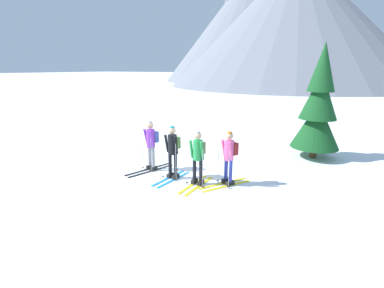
{
  "coord_description": "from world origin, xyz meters",
  "views": [
    {
      "loc": [
        4.09,
        -7.2,
        3.4
      ],
      "look_at": [
        0.09,
        0.41,
        1.05
      ],
      "focal_mm": 26.07,
      "sensor_mm": 36.0,
      "label": 1
    }
  ],
  "objects_px": {
    "skier_in_pink": "(229,155)",
    "skier_in_green": "(198,155)",
    "skier_in_black": "(173,149)",
    "skier_in_purple": "(151,143)",
    "pine_tree_near": "(318,107)"
  },
  "relations": [
    {
      "from": "skier_in_black",
      "to": "skier_in_purple",
      "type": "bearing_deg",
      "value": 163.48
    },
    {
      "from": "skier_in_black",
      "to": "pine_tree_near",
      "type": "distance_m",
      "value": 5.87
    },
    {
      "from": "skier_in_purple",
      "to": "skier_in_green",
      "type": "height_order",
      "value": "skier_in_purple"
    },
    {
      "from": "skier_in_green",
      "to": "pine_tree_near",
      "type": "relative_size",
      "value": 0.38
    },
    {
      "from": "skier_in_pink",
      "to": "skier_in_green",
      "type": "bearing_deg",
      "value": -152.56
    },
    {
      "from": "skier_in_green",
      "to": "skier_in_purple",
      "type": "bearing_deg",
      "value": 169.06
    },
    {
      "from": "skier_in_purple",
      "to": "skier_in_green",
      "type": "bearing_deg",
      "value": -10.94
    },
    {
      "from": "skier_in_green",
      "to": "pine_tree_near",
      "type": "height_order",
      "value": "pine_tree_near"
    },
    {
      "from": "pine_tree_near",
      "to": "skier_in_purple",
      "type": "bearing_deg",
      "value": -139.46
    },
    {
      "from": "skier_in_black",
      "to": "skier_in_pink",
      "type": "height_order",
      "value": "skier_in_black"
    },
    {
      "from": "pine_tree_near",
      "to": "skier_in_black",
      "type": "bearing_deg",
      "value": -130.32
    },
    {
      "from": "skier_in_purple",
      "to": "pine_tree_near",
      "type": "distance_m",
      "value": 6.38
    },
    {
      "from": "skier_in_black",
      "to": "skier_in_green",
      "type": "bearing_deg",
      "value": -4.24
    },
    {
      "from": "skier_in_black",
      "to": "pine_tree_near",
      "type": "bearing_deg",
      "value": 49.68
    },
    {
      "from": "skier_in_purple",
      "to": "skier_in_pink",
      "type": "height_order",
      "value": "skier_in_purple"
    }
  ]
}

